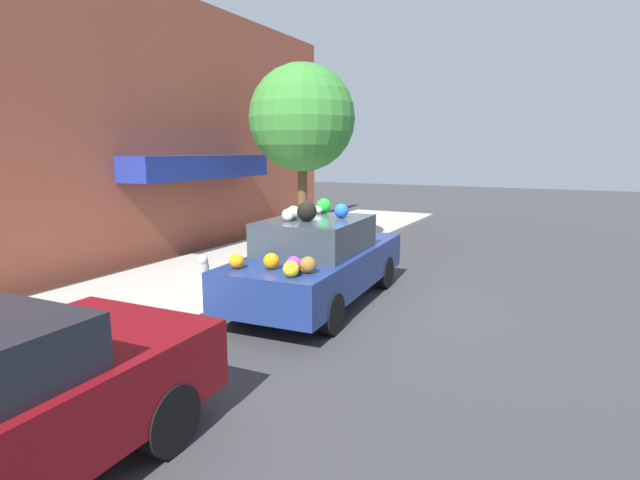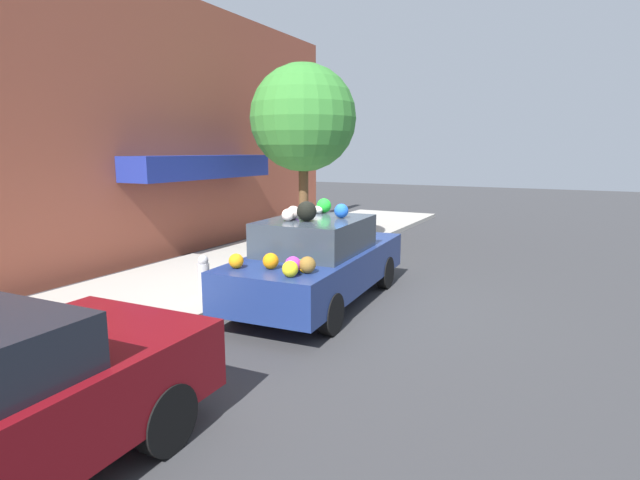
% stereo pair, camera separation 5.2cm
% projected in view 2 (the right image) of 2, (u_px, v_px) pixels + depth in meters
% --- Properties ---
extents(ground_plane, '(60.00, 60.00, 0.00)m').
position_uv_depth(ground_plane, '(317.00, 302.00, 8.58)').
color(ground_plane, '#38383A').
extents(sidewalk_curb, '(24.00, 3.20, 0.13)m').
position_uv_depth(sidewalk_curb, '(196.00, 280.00, 9.80)').
color(sidewalk_curb, '#B2ADA3').
rests_on(sidewalk_curb, ground).
extents(building_facade, '(18.00, 1.20, 6.21)m').
position_uv_depth(building_facade, '(112.00, 127.00, 10.40)').
color(building_facade, '#9E4C38').
rests_on(building_facade, ground).
extents(street_tree, '(2.60, 2.60, 4.52)m').
position_uv_depth(street_tree, '(303.00, 119.00, 12.12)').
color(street_tree, brown).
rests_on(street_tree, sidewalk_curb).
extents(fire_hydrant, '(0.20, 0.20, 0.70)m').
position_uv_depth(fire_hydrant, '(204.00, 275.00, 8.48)').
color(fire_hydrant, '#B2B2B7').
rests_on(fire_hydrant, sidewalk_curb).
extents(art_car, '(4.37, 1.91, 1.78)m').
position_uv_depth(art_car, '(319.00, 260.00, 8.37)').
color(art_car, navy).
rests_on(art_car, ground).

